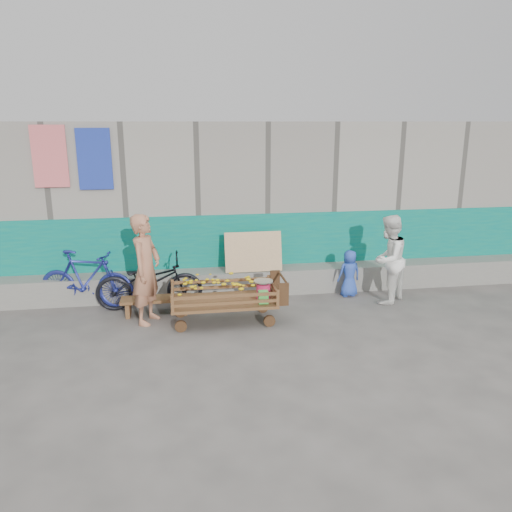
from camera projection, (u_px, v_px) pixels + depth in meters
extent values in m
plane|color=#4D4B47|center=(256.00, 351.00, 6.75)|extent=(80.00, 80.00, 0.00)
cube|color=gray|center=(225.00, 197.00, 10.27)|extent=(12.00, 3.00, 3.00)
cube|color=#006D6E|center=(234.00, 253.00, 9.03)|extent=(12.00, 0.03, 1.40)
cube|color=slate|center=(236.00, 282.00, 8.93)|extent=(12.00, 0.50, 0.45)
cube|color=tan|center=(253.00, 252.00, 8.70)|extent=(1.00, 0.19, 0.68)
cube|color=#E6666B|center=(50.00, 156.00, 8.10)|extent=(0.55, 0.03, 1.00)
cube|color=#2237A4|center=(94.00, 159.00, 8.22)|extent=(0.55, 0.03, 1.00)
cube|color=#5C2C1A|center=(224.00, 301.00, 7.64)|extent=(1.59, 0.79, 0.04)
cylinder|color=#322111|center=(181.00, 326.00, 7.32)|extent=(0.18, 0.05, 0.18)
cube|color=#5C2C1A|center=(172.00, 304.00, 7.13)|extent=(0.04, 0.04, 0.25)
cylinder|color=#322111|center=(180.00, 312.00, 7.88)|extent=(0.18, 0.05, 0.18)
cube|color=#5C2C1A|center=(173.00, 287.00, 7.84)|extent=(0.04, 0.04, 0.25)
cylinder|color=#322111|center=(269.00, 321.00, 7.52)|extent=(0.18, 0.05, 0.18)
cube|color=#5C2C1A|center=(278.00, 298.00, 7.36)|extent=(0.04, 0.04, 0.25)
cylinder|color=#322111|center=(263.00, 307.00, 8.08)|extent=(0.18, 0.05, 0.18)
cube|color=#5C2C1A|center=(269.00, 283.00, 8.07)|extent=(0.04, 0.04, 0.25)
cube|color=#5C2C1A|center=(226.00, 303.00, 7.26)|extent=(1.54, 0.04, 0.04)
cube|color=#5C2C1A|center=(226.00, 296.00, 7.23)|extent=(1.54, 0.04, 0.04)
cube|color=#5C2C1A|center=(221.00, 287.00, 7.96)|extent=(1.54, 0.04, 0.04)
cube|color=#5C2C1A|center=(221.00, 281.00, 7.94)|extent=(1.54, 0.04, 0.04)
cube|color=#5C2C1A|center=(173.00, 297.00, 7.50)|extent=(0.04, 0.74, 0.04)
cube|color=#5C2C1A|center=(172.00, 291.00, 7.47)|extent=(0.04, 0.74, 0.04)
cube|color=#5C2C1A|center=(273.00, 292.00, 7.73)|extent=(0.04, 0.74, 0.04)
cube|color=#5C2C1A|center=(273.00, 286.00, 7.70)|extent=(0.04, 0.74, 0.04)
cylinder|color=#322111|center=(283.00, 278.00, 7.69)|extent=(0.04, 0.71, 0.04)
cube|color=#322111|center=(275.00, 281.00, 8.03)|extent=(0.16, 0.04, 0.35)
cube|color=#322111|center=(283.00, 294.00, 7.41)|extent=(0.16, 0.04, 0.35)
ellipsoid|color=yellow|center=(218.00, 288.00, 7.57)|extent=(1.15, 0.62, 0.39)
cylinder|color=#FC2A69|center=(263.00, 291.00, 7.70)|extent=(0.21, 0.21, 0.23)
cylinder|color=silver|center=(263.00, 283.00, 7.66)|extent=(0.03, 0.03, 0.05)
cylinder|color=silver|center=(263.00, 281.00, 7.66)|extent=(0.30, 0.30, 0.02)
cube|color=green|center=(263.00, 297.00, 7.46)|extent=(0.14, 0.11, 0.19)
cube|color=#5C2C1A|center=(156.00, 299.00, 7.97)|extent=(1.11, 0.33, 0.04)
cube|color=#5C2C1A|center=(128.00, 309.00, 7.94)|extent=(0.07, 0.31, 0.22)
cube|color=#5C2C1A|center=(185.00, 306.00, 8.07)|extent=(0.07, 0.31, 0.22)
imported|color=#B27253|center=(146.00, 269.00, 7.51)|extent=(0.61, 0.72, 1.69)
imported|color=white|center=(388.00, 259.00, 8.39)|extent=(0.93, 0.91, 1.51)
imported|color=#2A4CB6|center=(349.00, 273.00, 8.77)|extent=(0.44, 0.32, 0.83)
imported|color=black|center=(149.00, 282.00, 8.17)|extent=(1.73, 0.62, 0.90)
imported|color=navy|center=(86.00, 279.00, 8.19)|extent=(1.69, 0.91, 0.98)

